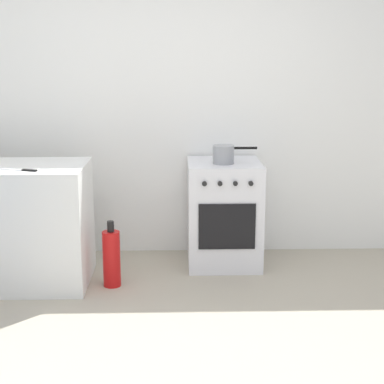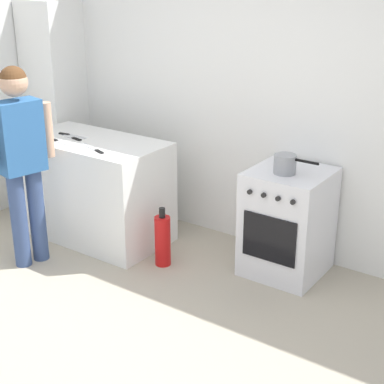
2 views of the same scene
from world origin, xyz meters
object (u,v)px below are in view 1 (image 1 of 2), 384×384
at_px(knife_bread, 16,170).
at_px(pot, 224,154).
at_px(oven_left, 224,213).
at_px(fire_extinguisher, 112,258).

bearing_deg(knife_bread, pot, 18.20).
height_order(pot, knife_bread, pot).
distance_m(oven_left, pot, 0.50).
distance_m(pot, knife_bread, 1.57).
bearing_deg(pot, fire_extinguisher, -154.90).
height_order(oven_left, pot, pot).
distance_m(pot, fire_extinguisher, 1.18).
relative_size(oven_left, knife_bread, 2.50).
height_order(pot, fire_extinguisher, pot).
relative_size(pot, fire_extinguisher, 0.70).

